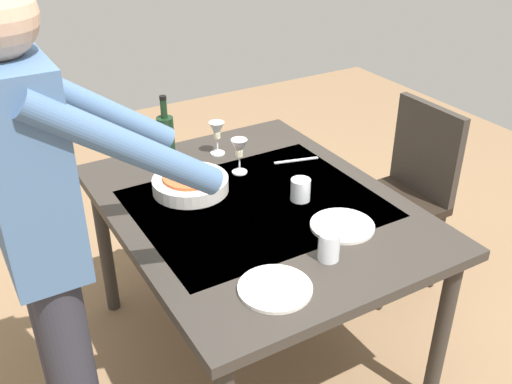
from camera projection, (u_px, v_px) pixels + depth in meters
ground_plane at (256, 349)px, 2.60m from camera, size 6.00×6.00×0.00m
dining_table at (256, 220)px, 2.26m from camera, size 1.33×1.04×0.75m
chair_near at (407, 185)px, 2.81m from camera, size 0.40×0.40×0.91m
person_server at (46, 234)px, 1.67m from camera, size 0.42×0.61×1.69m
wine_bottle at (166, 137)px, 2.49m from camera, size 0.07×0.07×0.30m
wine_glass_left at (239, 150)px, 2.40m from camera, size 0.07×0.07×0.15m
wine_glass_right at (217, 132)px, 2.55m from camera, size 0.07×0.07×0.15m
water_cup_near_left at (301, 190)px, 2.23m from camera, size 0.08×0.08×0.09m
water_cup_near_right at (329, 246)px, 1.89m from camera, size 0.07×0.07×0.10m
serving_bowl_pasta at (190, 183)px, 2.30m from camera, size 0.30×0.30×0.07m
dinner_plate_near at (342, 226)px, 2.08m from camera, size 0.23×0.23×0.01m
dinner_plate_far at (275, 288)px, 1.77m from camera, size 0.23×0.23×0.01m
table_knife at (296, 160)px, 2.54m from camera, size 0.06×0.20×0.00m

